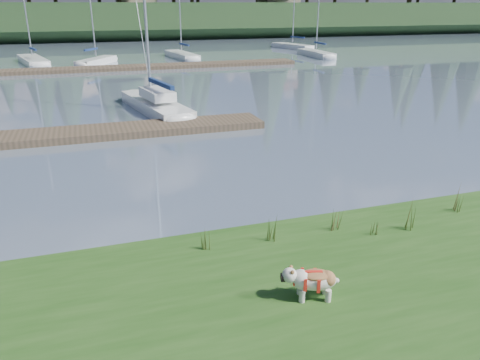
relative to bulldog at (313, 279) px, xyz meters
name	(u,v)px	position (x,y,z in m)	size (l,w,h in m)	color
ground	(125,70)	(-0.04, 34.55, -0.72)	(200.00, 200.00, 0.00)	#7A8CA3
ridge	(99,21)	(-0.04, 77.55, 1.78)	(200.00, 20.00, 5.00)	#1B3017
bulldog	(313,279)	(0.00, 0.00, 0.00)	(1.00, 0.58, 0.59)	silver
sailboat_main	(152,101)	(-0.17, 18.12, -0.30)	(2.94, 8.02, 11.43)	white
dock_near	(73,134)	(-4.04, 13.55, -0.57)	(16.00, 2.00, 0.30)	#4C3D2C
dock_far	(149,67)	(1.96, 34.55, -0.57)	(26.00, 2.20, 0.30)	#4C3D2C
sailboat_bg_1	(32,59)	(-7.76, 41.88, -0.39)	(3.57, 8.69, 12.67)	white
sailboat_bg_2	(99,60)	(-1.84, 39.19, -0.39)	(4.26, 6.12, 9.72)	white
sailboat_bg_3	(180,54)	(6.14, 42.18, -0.39)	(2.42, 7.94, 11.51)	white
sailboat_bg_4	(313,53)	(19.80, 39.40, -0.39)	(1.69, 7.33, 10.81)	white
sailboat_bg_5	(289,46)	(20.97, 48.27, -0.40)	(3.18, 7.36, 10.43)	white
weed_0	(272,230)	(0.10, 2.15, -0.11)	(0.17, 0.14, 0.62)	#475B23
weed_1	(336,221)	(1.69, 2.20, -0.15)	(0.17, 0.14, 0.52)	#475B23
weed_2	(411,216)	(3.29, 1.71, -0.05)	(0.17, 0.14, 0.77)	#475B23
weed_3	(206,240)	(-1.32, 2.27, -0.17)	(0.17, 0.14, 0.48)	#475B23
weed_4	(373,227)	(2.37, 1.77, -0.20)	(0.17, 0.14, 0.40)	#475B23
weed_5	(460,200)	(5.08, 2.17, -0.07)	(0.17, 0.14, 0.71)	#475B23
mud_lip	(253,237)	(-0.04, 2.95, -0.65)	(60.00, 0.50, 0.14)	#33281C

